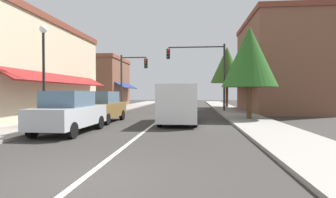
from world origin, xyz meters
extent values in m
plane|color=#33302D|center=(0.00, 18.00, 0.00)|extent=(80.00, 80.00, 0.00)
cube|color=gray|center=(-5.50, 18.00, 0.06)|extent=(2.60, 56.00, 0.12)
cube|color=gray|center=(5.50, 18.00, 0.06)|extent=(2.60, 56.00, 0.12)
cube|color=silver|center=(0.00, 18.00, 0.00)|extent=(0.14, 52.00, 0.01)
cube|color=beige|center=(-9.07, 12.00, 3.05)|extent=(4.54, 14.00, 6.11)
cube|color=brown|center=(-9.07, 12.00, 6.31)|extent=(4.74, 14.20, 0.40)
cube|color=slate|center=(-6.86, 12.00, 1.40)|extent=(0.08, 10.64, 1.80)
cube|color=maroon|center=(-6.25, 12.00, 2.60)|extent=(1.27, 11.76, 0.73)
cube|color=slate|center=(-6.86, 8.92, 4.40)|extent=(0.08, 1.10, 1.30)
cube|color=slate|center=(-6.86, 15.08, 4.40)|extent=(0.08, 1.10, 1.30)
cube|color=brown|center=(9.59, 20.00, 3.89)|extent=(5.58, 10.00, 7.78)
cube|color=brown|center=(9.59, 20.00, 7.98)|extent=(5.78, 10.20, 0.40)
cube|color=slate|center=(6.86, 20.00, 1.40)|extent=(0.08, 7.60, 1.80)
cube|color=maroon|center=(6.25, 20.00, 2.60)|extent=(1.27, 8.40, 0.73)
cube|color=slate|center=(6.86, 17.80, 5.60)|extent=(0.08, 1.10, 1.30)
cube|color=slate|center=(6.86, 22.20, 5.60)|extent=(0.08, 1.10, 1.30)
cube|color=brown|center=(-9.26, 28.00, 2.82)|extent=(4.92, 8.00, 5.64)
cube|color=brown|center=(-9.26, 28.00, 5.84)|extent=(5.12, 8.20, 0.40)
cube|color=slate|center=(-6.86, 28.00, 1.40)|extent=(0.08, 6.08, 1.80)
cube|color=navy|center=(-6.25, 28.00, 2.60)|extent=(1.27, 6.72, 0.73)
cube|color=slate|center=(-6.86, 26.24, 4.06)|extent=(0.08, 1.10, 1.30)
cube|color=slate|center=(-6.86, 29.76, 4.06)|extent=(0.08, 1.10, 1.30)
cube|color=#B7BABF|center=(-3.05, 5.96, 0.71)|extent=(1.83, 4.14, 0.80)
cube|color=slate|center=(-3.05, 5.86, 1.44)|extent=(1.57, 2.04, 0.66)
cylinder|color=black|center=(-3.81, 7.34, 0.31)|extent=(0.22, 0.62, 0.62)
cylinder|color=black|center=(-2.22, 7.30, 0.31)|extent=(0.22, 0.62, 0.62)
cylinder|color=black|center=(-3.88, 4.63, 0.31)|extent=(0.22, 0.62, 0.62)
cylinder|color=black|center=(-2.29, 4.59, 0.31)|extent=(0.22, 0.62, 0.62)
cube|color=brown|center=(-3.13, 10.17, 0.71)|extent=(1.83, 4.15, 0.80)
cube|color=slate|center=(-3.13, 10.07, 1.44)|extent=(1.57, 2.04, 0.66)
cylinder|color=black|center=(-3.88, 11.54, 0.31)|extent=(0.22, 0.63, 0.62)
cylinder|color=black|center=(-2.30, 11.50, 0.31)|extent=(0.22, 0.63, 0.62)
cylinder|color=black|center=(-3.96, 8.84, 0.31)|extent=(0.22, 0.63, 0.62)
cylinder|color=black|center=(-2.38, 8.79, 0.31)|extent=(0.22, 0.63, 0.62)
cube|color=silver|center=(1.34, 9.97, 1.17)|extent=(1.98, 5.01, 1.90)
cube|color=slate|center=(1.35, 12.37, 1.59)|extent=(1.73, 0.28, 0.84)
cube|color=black|center=(1.35, 12.55, 0.48)|extent=(1.86, 0.21, 0.24)
cylinder|color=black|center=(0.46, 11.53, 0.36)|extent=(0.24, 0.72, 0.72)
cylinder|color=black|center=(2.23, 11.52, 0.36)|extent=(0.24, 0.72, 0.72)
cylinder|color=black|center=(0.45, 8.43, 0.36)|extent=(0.24, 0.72, 0.72)
cylinder|color=black|center=(2.21, 8.42, 0.36)|extent=(0.24, 0.72, 0.72)
cylinder|color=#333333|center=(4.80, 19.33, 3.01)|extent=(0.18, 0.18, 6.02)
cylinder|color=#333333|center=(2.32, 19.33, 5.77)|extent=(4.96, 0.12, 0.12)
cube|color=black|center=(-0.16, 19.15, 5.17)|extent=(0.30, 0.24, 0.90)
sphere|color=red|center=(-0.16, 19.02, 5.45)|extent=(0.20, 0.20, 0.20)
sphere|color=#3D2D0C|center=(-0.16, 19.02, 5.17)|extent=(0.20, 0.20, 0.20)
sphere|color=#0C3316|center=(-0.16, 19.02, 4.89)|extent=(0.20, 0.20, 0.20)
cylinder|color=#333333|center=(-4.80, 20.43, 2.66)|extent=(0.18, 0.18, 5.31)
cylinder|color=#333333|center=(-3.59, 20.43, 5.06)|extent=(2.42, 0.12, 0.12)
cube|color=black|center=(-2.38, 20.25, 4.46)|extent=(0.30, 0.24, 0.90)
sphere|color=red|center=(-2.38, 20.12, 4.74)|extent=(0.20, 0.20, 0.20)
sphere|color=#3D2D0C|center=(-2.38, 20.12, 4.46)|extent=(0.20, 0.20, 0.20)
sphere|color=#0C3316|center=(-2.38, 20.12, 4.18)|extent=(0.20, 0.20, 0.20)
cylinder|color=black|center=(-4.93, 7.24, 2.26)|extent=(0.12, 0.12, 4.52)
sphere|color=white|center=(-4.93, 7.24, 4.70)|extent=(0.36, 0.36, 0.36)
cylinder|color=#4C331E|center=(5.51, 11.93, 1.28)|extent=(0.30, 0.30, 2.55)
cone|color=#285B21|center=(5.51, 11.93, 3.90)|extent=(3.35, 3.35, 3.69)
cylinder|color=#4C331E|center=(5.82, 26.02, 1.69)|extent=(0.30, 0.30, 3.38)
cone|color=#386626|center=(5.82, 26.02, 4.84)|extent=(3.67, 3.67, 4.04)
camera|label=1|loc=(2.19, -4.93, 1.70)|focal=28.88mm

